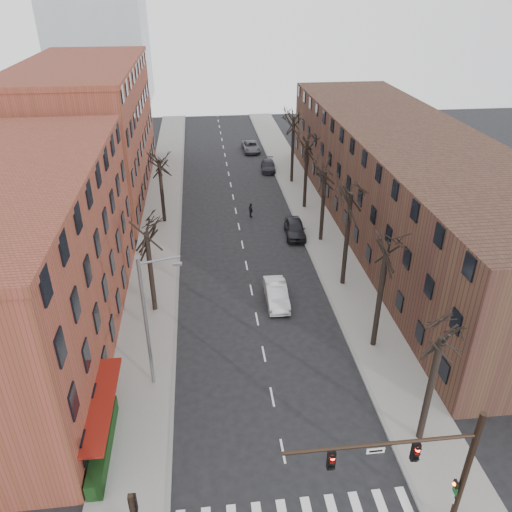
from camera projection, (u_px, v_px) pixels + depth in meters
name	position (u px, v px, depth m)	size (l,w,h in m)	color
sidewalk_left	(161.00, 218.00, 52.84)	(4.00, 90.00, 0.15)	gray
sidewalk_right	(310.00, 211.00, 54.43)	(4.00, 90.00, 0.15)	gray
building_left_near	(10.00, 269.00, 31.79)	(12.00, 26.00, 12.00)	brown
building_left_far	(88.00, 132.00, 56.50)	(12.00, 28.00, 14.00)	brown
building_right	(403.00, 181.00, 48.50)	(12.00, 50.00, 10.00)	#472E21
awning_left	(109.00, 437.00, 27.54)	(1.20, 7.00, 0.15)	maroon
hedge	(103.00, 444.00, 26.35)	(0.80, 6.00, 1.00)	black
tree_right_a	(419.00, 438.00, 27.50)	(5.20, 5.20, 10.00)	black
tree_right_b	(373.00, 346.00, 34.45)	(5.20, 5.20, 10.80)	black
tree_right_c	(342.00, 284.00, 41.40)	(5.20, 5.20, 11.60)	black
tree_right_d	(320.00, 240.00, 48.35)	(5.20, 5.20, 10.00)	black
tree_right_e	(304.00, 208.00, 55.30)	(5.20, 5.20, 10.80)	black
tree_right_f	(291.00, 182.00, 62.25)	(5.20, 5.20, 11.60)	black
tree_left_a	(155.00, 310.00, 38.15)	(5.20, 5.20, 9.50)	black
tree_left_b	(165.00, 222.00, 52.04)	(5.20, 5.20, 9.50)	black
signal_mast_arm	(434.00, 465.00, 20.81)	(8.14, 0.30, 7.20)	black
streetlight	(148.00, 318.00, 28.82)	(2.45, 0.22, 9.03)	slate
silver_sedan	(276.00, 294.00, 38.75)	(1.61, 4.60, 1.52)	silver
parked_car_near	(295.00, 228.00, 48.88)	(1.87, 4.65, 1.58)	black
parked_car_mid	(268.00, 166.00, 65.77)	(1.80, 4.43, 1.29)	#22212A
parked_car_far	(251.00, 147.00, 73.13)	(2.35, 5.10, 1.42)	#4F5156
pedestrian_crossing	(251.00, 210.00, 52.70)	(0.93, 0.39, 1.60)	black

